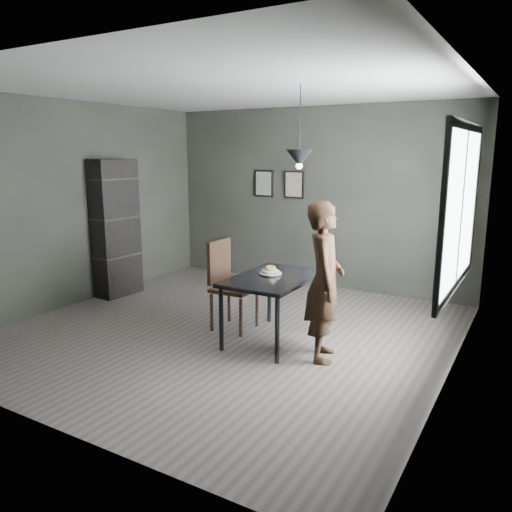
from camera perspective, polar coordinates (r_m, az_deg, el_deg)
The scene contains 13 objects.
ground at distance 6.09m, azimuth -3.12°, elevation -8.52°, with size 5.00×5.00×0.00m, color #35312E.
back_wall at distance 7.95m, azimuth 6.74°, elevation 6.60°, with size 5.00×0.10×2.80m, color black.
ceiling at distance 5.75m, azimuth -3.45°, elevation 18.64°, with size 5.00×5.00×0.02m.
window_assembly at distance 5.04m, azimuth 22.39°, elevation 5.05°, with size 0.04×1.96×1.56m.
cafe_table at distance 5.59m, azimuth 1.96°, elevation -3.15°, with size 0.80×1.20×0.75m.
white_plate at distance 5.67m, azimuth 1.67°, elevation -2.05°, with size 0.23×0.23×0.01m, color silver.
donut_pile at distance 5.66m, azimuth 1.67°, elevation -1.70°, with size 0.22×0.22×0.09m.
woman at distance 5.12m, azimuth 7.83°, elevation -2.93°, with size 0.60×0.39×1.65m, color black.
wood_chair at distance 6.03m, azimuth -3.28°, elevation -2.61°, with size 0.49×0.49×1.08m.
shelf_unit at distance 7.66m, azimuth -15.83°, elevation 3.06°, with size 0.38×0.67×2.01m, color black.
pendant_lamp at distance 5.38m, azimuth 4.97°, elevation 11.09°, with size 0.28×0.28×0.86m.
framed_print_left at distance 8.30m, azimuth 0.92°, elevation 8.29°, with size 0.34×0.04×0.44m.
framed_print_right at distance 8.05m, azimuth 4.38°, elevation 8.14°, with size 0.34×0.04×0.44m.
Camera 1 is at (3.14, -4.76, 2.12)m, focal length 35.00 mm.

